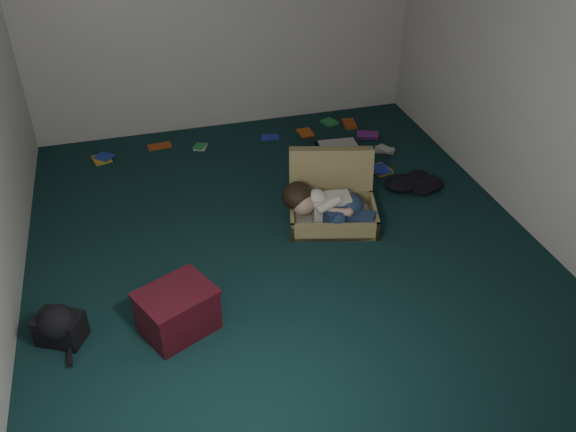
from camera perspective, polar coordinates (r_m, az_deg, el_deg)
floor at (r=4.96m, az=-0.47°, el=-2.38°), size 4.50×4.50×0.00m
wall_back at (r=6.39m, az=-6.25°, el=19.13°), size 4.50×0.00×4.50m
wall_front at (r=2.53m, az=13.29°, el=-8.29°), size 4.50×0.00×4.50m
wall_right at (r=5.17m, az=21.97°, el=13.14°), size 0.00×4.50×4.50m
suitcase at (r=5.21m, az=4.13°, el=1.67°), size 0.88×0.87×0.53m
person at (r=5.03m, az=3.74°, el=0.96°), size 0.74×0.52×0.33m
maroon_bin at (r=4.16m, az=-10.30°, el=-8.72°), size 0.59×0.55×0.33m
backpack at (r=4.33m, az=-20.56°, el=-9.72°), size 0.46×0.43×0.22m
clothing_pile at (r=5.73m, az=11.58°, el=3.23°), size 0.51×0.47×0.13m
paper_tray at (r=6.28m, az=4.75°, el=6.41°), size 0.45×0.35×0.06m
book_scatter at (r=6.41m, az=-0.20°, el=6.94°), size 2.96×1.31×0.02m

